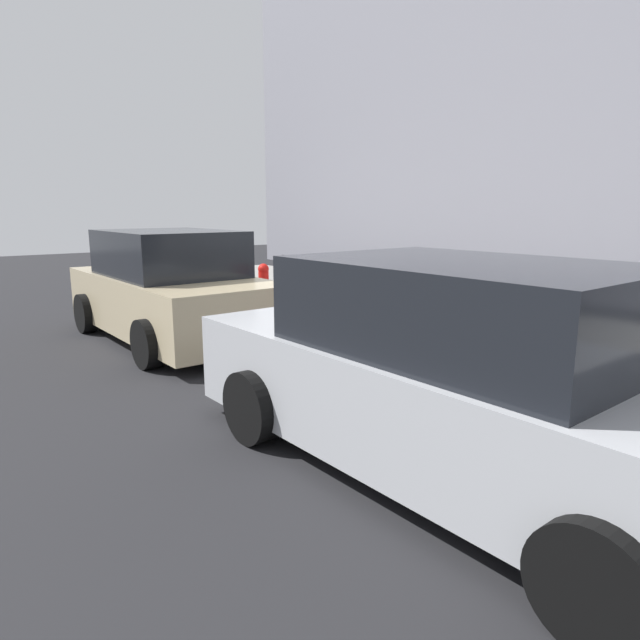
# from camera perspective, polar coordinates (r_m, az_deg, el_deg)

# --- Properties ---
(ground_plane) EXTENTS (40.00, 40.00, 0.00)m
(ground_plane) POSITION_cam_1_polar(r_m,az_deg,el_deg) (8.73, -3.11, -1.77)
(ground_plane) COLOR black
(sidewalk_curb) EXTENTS (18.00, 5.00, 0.14)m
(sidewalk_curb) POSITION_cam_1_polar(r_m,az_deg,el_deg) (10.30, 8.49, 0.55)
(sidewalk_curb) COLOR gray
(sidewalk_curb) RESTS_ON ground_plane
(building_facade_sidewalk_side) EXTENTS (24.00, 3.00, 10.60)m
(building_facade_sidewalk_side) POSITION_cam_1_polar(r_m,az_deg,el_deg) (15.36, 26.40, 22.76)
(building_facade_sidewalk_side) COLOR gray
(building_facade_sidewalk_side) RESTS_ON ground_plane
(suitcase_silver_0) EXTENTS (0.38, 0.24, 0.97)m
(suitcase_silver_0) POSITION_cam_1_polar(r_m,az_deg,el_deg) (6.75, 20.47, -2.28)
(suitcase_silver_0) COLOR #9EA0A8
(suitcase_silver_0) RESTS_ON sidewalk_curb
(suitcase_red_1) EXTENTS (0.39, 0.26, 0.87)m
(suitcase_red_1) POSITION_cam_1_polar(r_m,az_deg,el_deg) (6.91, 16.88, -2.22)
(suitcase_red_1) COLOR red
(suitcase_red_1) RESTS_ON sidewalk_curb
(suitcase_maroon_2) EXTENTS (0.38, 0.21, 1.11)m
(suitcase_maroon_2) POSITION_cam_1_polar(r_m,az_deg,el_deg) (7.17, 14.29, -0.67)
(suitcase_maroon_2) COLOR maroon
(suitcase_maroon_2) RESTS_ON sidewalk_curb
(suitcase_navy_3) EXTENTS (0.46, 0.27, 0.67)m
(suitcase_navy_3) POSITION_cam_1_polar(r_m,az_deg,el_deg) (7.49, 11.50, -0.70)
(suitcase_navy_3) COLOR navy
(suitcase_navy_3) RESTS_ON sidewalk_curb
(suitcase_black_4) EXTENTS (0.46, 0.20, 1.04)m
(suitcase_black_4) POSITION_cam_1_polar(r_m,az_deg,el_deg) (7.86, 9.03, 0.57)
(suitcase_black_4) COLOR black
(suitcase_black_4) RESTS_ON sidewalk_curb
(suitcase_olive_5) EXTENTS (0.42, 0.24, 0.98)m
(suitcase_olive_5) POSITION_cam_1_polar(r_m,az_deg,el_deg) (8.15, 6.15, 1.04)
(suitcase_olive_5) COLOR #59601E
(suitcase_olive_5) RESTS_ON sidewalk_curb
(suitcase_teal_6) EXTENTS (0.41, 0.23, 0.84)m
(suitcase_teal_6) POSITION_cam_1_polar(r_m,az_deg,el_deg) (8.52, 4.04, 0.93)
(suitcase_teal_6) COLOR #0F606B
(suitcase_teal_6) RESTS_ON sidewalk_curb
(suitcase_silver_7) EXTENTS (0.47, 0.27, 0.77)m
(suitcase_silver_7) POSITION_cam_1_polar(r_m,az_deg,el_deg) (8.85, 1.56, 1.68)
(suitcase_silver_7) COLOR #9EA0A8
(suitcase_silver_7) RESTS_ON sidewalk_curb
(suitcase_red_8) EXTENTS (0.39, 0.24, 0.63)m
(suitcase_red_8) POSITION_cam_1_polar(r_m,az_deg,el_deg) (9.28, 0.04, 1.73)
(suitcase_red_8) COLOR red
(suitcase_red_8) RESTS_ON sidewalk_curb
(suitcase_maroon_9) EXTENTS (0.39, 0.21, 0.65)m
(suitcase_maroon_9) POSITION_cam_1_polar(r_m,az_deg,el_deg) (9.65, -1.39, 2.16)
(suitcase_maroon_9) COLOR maroon
(suitcase_maroon_9) RESTS_ON sidewalk_curb
(suitcase_navy_10) EXTENTS (0.43, 0.19, 1.05)m
(suitcase_navy_10) POSITION_cam_1_polar(r_m,az_deg,el_deg) (9.98, -3.32, 2.95)
(suitcase_navy_10) COLOR navy
(suitcase_navy_10) RESTS_ON sidewalk_curb
(fire_hydrant) EXTENTS (0.39, 0.21, 0.82)m
(fire_hydrant) POSITION_cam_1_polar(r_m,az_deg,el_deg) (10.73, -5.86, 3.76)
(fire_hydrant) COLOR red
(fire_hydrant) RESTS_ON sidewalk_curb
(bollard_post) EXTENTS (0.13, 0.13, 0.90)m
(bollard_post) POSITION_cam_1_polar(r_m,az_deg,el_deg) (11.21, -8.23, 4.13)
(bollard_post) COLOR brown
(bollard_post) RESTS_ON sidewalk_curb
(parked_car_silver_0) EXTENTS (4.80, 2.17, 1.63)m
(parked_car_silver_0) POSITION_cam_1_polar(r_m,az_deg,el_deg) (4.25, 14.47, -5.76)
(parked_car_silver_0) COLOR #B2B5BA
(parked_car_silver_0) RESTS_ON ground_plane
(parked_car_beige_1) EXTENTS (4.32, 2.11, 1.68)m
(parked_car_beige_1) POSITION_cam_1_polar(r_m,az_deg,el_deg) (8.75, -15.23, 3.07)
(parked_car_beige_1) COLOR tan
(parked_car_beige_1) RESTS_ON ground_plane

